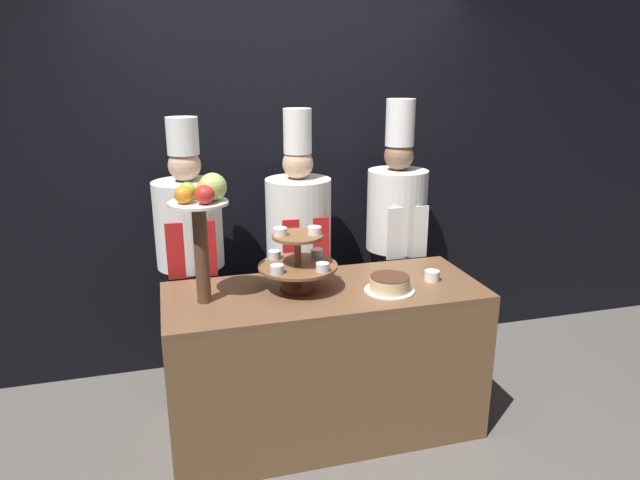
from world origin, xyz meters
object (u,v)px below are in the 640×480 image
(chef_center_right, at_px, (396,231))
(chef_center_left, at_px, (300,244))
(tiered_stand, at_px, (298,260))
(cup_white, at_px, (432,276))
(cake_round, at_px, (390,284))
(chef_left, at_px, (191,251))
(fruit_pedestal, at_px, (203,210))

(chef_center_right, bearing_deg, chef_center_left, -179.99)
(tiered_stand, distance_m, chef_center_left, 0.59)
(cup_white, xyz_separation_m, chef_center_right, (0.05, 0.64, 0.08))
(cake_round, height_order, cup_white, cake_round)
(cup_white, height_order, chef_left, chef_left)
(fruit_pedestal, xyz_separation_m, cup_white, (1.24, -0.04, -0.46))
(cake_round, relative_size, chef_center_right, 0.15)
(fruit_pedestal, height_order, cake_round, fruit_pedestal)
(chef_left, bearing_deg, chef_center_left, -0.00)
(fruit_pedestal, xyz_separation_m, cake_round, (0.95, -0.12, -0.45))
(chef_left, bearing_deg, tiered_stand, -46.69)
(tiered_stand, height_order, cup_white, tiered_stand)
(tiered_stand, height_order, chef_center_right, chef_center_right)
(chef_center_left, height_order, chef_center_right, chef_center_right)
(chef_left, bearing_deg, fruit_pedestal, -85.25)
(tiered_stand, distance_m, fruit_pedestal, 0.58)
(fruit_pedestal, relative_size, cake_round, 2.47)
(fruit_pedestal, xyz_separation_m, chef_center_left, (0.63, 0.60, -0.41))
(fruit_pedestal, bearing_deg, chef_center_left, 43.87)
(chef_center_left, bearing_deg, chef_left, 180.00)
(fruit_pedestal, bearing_deg, cup_white, -1.72)
(chef_center_right, bearing_deg, cake_round, -114.94)
(tiered_stand, xyz_separation_m, cake_round, (0.47, -0.16, -0.13))
(fruit_pedestal, relative_size, chef_center_right, 0.36)
(tiered_stand, relative_size, cake_round, 1.58)
(cake_round, distance_m, chef_center_right, 0.80)
(tiered_stand, relative_size, chef_center_left, 0.24)
(tiered_stand, distance_m, chef_left, 0.78)
(cup_white, height_order, chef_center_right, chef_center_right)
(tiered_stand, xyz_separation_m, cup_white, (0.76, -0.07, -0.14))
(chef_center_left, relative_size, chef_center_right, 0.97)
(cup_white, relative_size, chef_center_left, 0.05)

